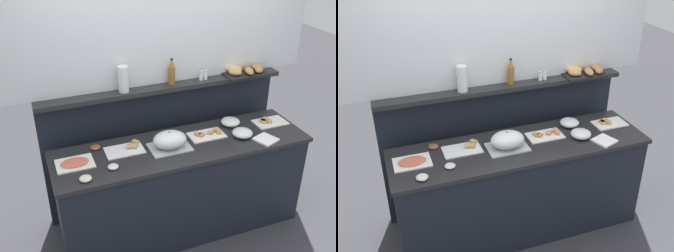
# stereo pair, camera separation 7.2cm
# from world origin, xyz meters

# --- Properties ---
(ground_plane) EXTENTS (12.00, 12.00, 0.00)m
(ground_plane) POSITION_xyz_m (0.00, 0.60, 0.00)
(ground_plane) COLOR #38383D
(buffet_counter) EXTENTS (2.20, 0.62, 0.91)m
(buffet_counter) POSITION_xyz_m (0.00, 0.00, 0.46)
(buffet_counter) COLOR black
(buffet_counter) RESTS_ON ground_plane
(back_ledge_unit) EXTENTS (2.27, 0.22, 1.29)m
(back_ledge_unit) POSITION_xyz_m (0.00, 0.49, 0.68)
(back_ledge_unit) COLOR black
(back_ledge_unit) RESTS_ON ground_plane
(upper_wall_panel) EXTENTS (2.87, 0.08, 1.31)m
(upper_wall_panel) POSITION_xyz_m (0.00, 0.51, 1.95)
(upper_wall_panel) COLOR silver
(upper_wall_panel) RESTS_ON back_ledge_unit
(sandwich_platter_rear) EXTENTS (0.30, 0.19, 0.04)m
(sandwich_platter_rear) POSITION_xyz_m (0.90, 0.07, 0.92)
(sandwich_platter_rear) COLOR white
(sandwich_platter_rear) RESTS_ON buffet_counter
(sandwich_platter_side) EXTENTS (0.32, 0.20, 0.04)m
(sandwich_platter_side) POSITION_xyz_m (-0.47, 0.09, 0.92)
(sandwich_platter_side) COLOR white
(sandwich_platter_side) RESTS_ON buffet_counter
(sandwich_platter_front) EXTENTS (0.32, 0.19, 0.04)m
(sandwich_platter_front) POSITION_xyz_m (0.26, 0.07, 0.92)
(sandwich_platter_front) COLOR white
(sandwich_platter_front) RESTS_ON buffet_counter
(cold_cuts_platter) EXTENTS (0.29, 0.21, 0.02)m
(cold_cuts_platter) POSITION_xyz_m (-0.90, 0.03, 0.92)
(cold_cuts_platter) COLOR white
(cold_cuts_platter) RESTS_ON buffet_counter
(serving_cloche) EXTENTS (0.34, 0.24, 0.17)m
(serving_cloche) POSITION_xyz_m (-0.12, -0.01, 0.98)
(serving_cloche) COLOR #B7BABF
(serving_cloche) RESTS_ON buffet_counter
(glass_bowl_large) EXTENTS (0.18, 0.18, 0.07)m
(glass_bowl_large) POSITION_xyz_m (0.54, -0.06, 0.94)
(glass_bowl_large) COLOR silver
(glass_bowl_large) RESTS_ON buffet_counter
(glass_bowl_medium) EXTENTS (0.17, 0.17, 0.07)m
(glass_bowl_medium) POSITION_xyz_m (0.54, 0.16, 0.94)
(glass_bowl_medium) COLOR silver
(glass_bowl_medium) RESTS_ON buffet_counter
(condiment_bowl_teal) EXTENTS (0.09, 0.09, 0.03)m
(condiment_bowl_teal) POSITION_xyz_m (-0.86, -0.21, 0.93)
(condiment_bowl_teal) COLOR silver
(condiment_bowl_teal) RESTS_ON buffet_counter
(condiment_bowl_cream) EXTENTS (0.08, 0.08, 0.03)m
(condiment_bowl_cream) POSITION_xyz_m (-0.70, 0.20, 0.92)
(condiment_bowl_cream) COLOR brown
(condiment_bowl_cream) RESTS_ON buffet_counter
(condiment_bowl_red) EXTENTS (0.08, 0.08, 0.03)m
(condiment_bowl_red) POSITION_xyz_m (-0.64, -0.13, 0.92)
(condiment_bowl_red) COLOR silver
(condiment_bowl_red) RESTS_ON buffet_counter
(napkin_stack) EXTENTS (0.22, 0.22, 0.02)m
(napkin_stack) POSITION_xyz_m (0.70, -0.19, 0.92)
(napkin_stack) COLOR white
(napkin_stack) RESTS_ON buffet_counter
(vinegar_bottle_amber) EXTENTS (0.06, 0.06, 0.24)m
(vinegar_bottle_amber) POSITION_xyz_m (0.06, 0.42, 1.40)
(vinegar_bottle_amber) COLOR #8E5B23
(vinegar_bottle_amber) RESTS_ON back_ledge_unit
(salt_shaker) EXTENTS (0.03, 0.03, 0.09)m
(salt_shaker) POSITION_xyz_m (0.35, 0.41, 1.33)
(salt_shaker) COLOR white
(salt_shaker) RESTS_ON back_ledge_unit
(pepper_shaker) EXTENTS (0.03, 0.03, 0.09)m
(pepper_shaker) POSITION_xyz_m (0.39, 0.41, 1.33)
(pepper_shaker) COLOR white
(pepper_shaker) RESTS_ON back_ledge_unit
(bread_basket) EXTENTS (0.42, 0.29, 0.08)m
(bread_basket) POSITION_xyz_m (0.78, 0.42, 1.33)
(bread_basket) COLOR black
(bread_basket) RESTS_ON back_ledge_unit
(water_carafe) EXTENTS (0.09, 0.09, 0.23)m
(water_carafe) POSITION_xyz_m (-0.38, 0.41, 1.40)
(water_carafe) COLOR silver
(water_carafe) RESTS_ON back_ledge_unit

